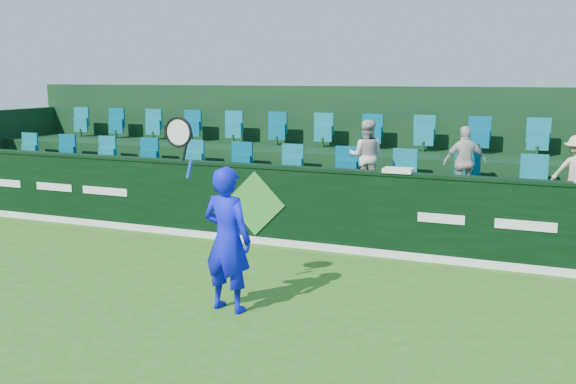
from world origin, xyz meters
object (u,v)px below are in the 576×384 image
at_px(spectator_right, 576,171).
at_px(towel, 398,170).
at_px(tennis_player, 227,238).
at_px(spectator_left, 366,156).
at_px(spectator_middle, 465,163).

distance_m(spectator_right, towel, 2.79).
height_order(tennis_player, spectator_right, tennis_player).
bearing_deg(tennis_player, spectator_left, 82.43).
height_order(spectator_left, spectator_right, spectator_left).
distance_m(spectator_left, spectator_middle, 1.69).
height_order(spectator_middle, spectator_right, spectator_middle).
bearing_deg(spectator_middle, towel, 29.82).
relative_size(spectator_middle, towel, 2.71).
bearing_deg(spectator_right, tennis_player, 47.92).
xyz_separation_m(tennis_player, spectator_middle, (2.24, 4.20, 0.50)).
height_order(spectator_middle, towel, spectator_middle).
relative_size(tennis_player, spectator_left, 1.88).
bearing_deg(tennis_player, towel, 65.87).
distance_m(tennis_player, towel, 3.41).
distance_m(tennis_player, spectator_right, 5.78).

